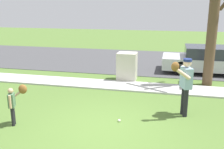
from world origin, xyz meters
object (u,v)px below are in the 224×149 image
at_px(baseball, 119,121).
at_px(person_adult, 185,81).
at_px(person_child, 15,100).
at_px(street_tree_near, 214,14).
at_px(utility_cabinet, 127,67).
at_px(parked_sedan_silver, 213,60).

bearing_deg(baseball, person_adult, 26.09).
height_order(person_child, street_tree_near, street_tree_near).
relative_size(person_child, baseball, 14.54).
bearing_deg(street_tree_near, utility_cabinet, -179.38).
distance_m(person_child, baseball, 2.84).
bearing_deg(utility_cabinet, person_adult, -55.96).
xyz_separation_m(utility_cabinet, street_tree_near, (3.26, 0.04, 2.19)).
bearing_deg(person_child, baseball, -4.79).
bearing_deg(parked_sedan_silver, baseball, 62.78).
relative_size(baseball, street_tree_near, 0.01).
bearing_deg(person_adult, utility_cabinet, -76.72).
distance_m(baseball, parked_sedan_silver, 7.03).
xyz_separation_m(person_adult, baseball, (-1.71, -0.83, -1.01)).
height_order(person_child, utility_cabinet, utility_cabinet).
bearing_deg(street_tree_near, person_adult, -107.72).
bearing_deg(utility_cabinet, person_child, -113.92).
bearing_deg(parked_sedan_silver, utility_cabinet, 29.88).
height_order(person_child, parked_sedan_silver, parked_sedan_silver).
bearing_deg(utility_cabinet, baseball, -83.04).
distance_m(utility_cabinet, street_tree_near, 3.93).
bearing_deg(parked_sedan_silver, person_child, 50.02).
height_order(person_child, baseball, person_child).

